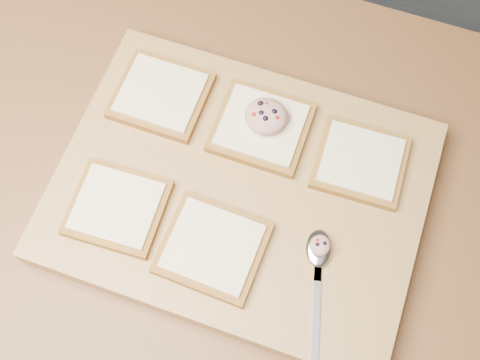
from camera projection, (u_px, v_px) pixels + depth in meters
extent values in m
plane|color=#515459|center=(206.00, 297.00, 1.72)|extent=(4.00, 4.00, 0.00)
cube|color=slate|center=(196.00, 259.00, 1.33)|extent=(1.90, 0.75, 0.84)
cube|color=brown|center=(175.00, 183.00, 0.91)|extent=(2.00, 0.80, 0.06)
cube|color=tan|center=(240.00, 192.00, 0.85)|extent=(0.50, 0.38, 0.04)
cube|color=brown|center=(161.00, 96.00, 0.88)|extent=(0.13, 0.12, 0.01)
cube|color=beige|center=(160.00, 93.00, 0.87)|extent=(0.11, 0.10, 0.00)
cube|color=brown|center=(261.00, 128.00, 0.86)|extent=(0.13, 0.12, 0.01)
cube|color=beige|center=(262.00, 125.00, 0.85)|extent=(0.11, 0.10, 0.00)
cube|color=brown|center=(360.00, 163.00, 0.84)|extent=(0.13, 0.12, 0.01)
cube|color=beige|center=(361.00, 160.00, 0.83)|extent=(0.11, 0.10, 0.00)
cube|color=brown|center=(118.00, 208.00, 0.81)|extent=(0.13, 0.12, 0.01)
cube|color=beige|center=(116.00, 206.00, 0.81)|extent=(0.11, 0.10, 0.00)
cube|color=brown|center=(213.00, 248.00, 0.79)|extent=(0.13, 0.12, 0.01)
cube|color=beige|center=(213.00, 246.00, 0.78)|extent=(0.12, 0.11, 0.00)
ellipsoid|color=tan|center=(266.00, 116.00, 0.84)|extent=(0.06, 0.06, 0.03)
sphere|color=black|center=(274.00, 112.00, 0.83)|extent=(0.01, 0.01, 0.01)
sphere|color=black|center=(260.00, 104.00, 0.83)|extent=(0.01, 0.01, 0.01)
sphere|color=black|center=(265.00, 119.00, 0.83)|extent=(0.01, 0.01, 0.01)
sphere|color=black|center=(261.00, 113.00, 0.83)|extent=(0.01, 0.01, 0.01)
sphere|color=#A5140C|center=(277.00, 118.00, 0.83)|extent=(0.01, 0.01, 0.01)
sphere|color=#A5140C|center=(266.00, 105.00, 0.83)|extent=(0.01, 0.01, 0.01)
sphere|color=#A5140C|center=(254.00, 115.00, 0.83)|extent=(0.01, 0.01, 0.01)
ellipsoid|color=silver|center=(319.00, 248.00, 0.79)|extent=(0.05, 0.06, 0.01)
cube|color=silver|center=(318.00, 269.00, 0.79)|extent=(0.02, 0.04, 0.00)
cube|color=silver|center=(316.00, 312.00, 0.77)|extent=(0.04, 0.13, 0.00)
ellipsoid|color=tan|center=(320.00, 245.00, 0.78)|extent=(0.03, 0.03, 0.01)
sphere|color=black|center=(325.00, 244.00, 0.78)|extent=(0.01, 0.01, 0.01)
sphere|color=black|center=(318.00, 245.00, 0.78)|extent=(0.01, 0.01, 0.01)
sphere|color=#A5140C|center=(317.00, 240.00, 0.78)|extent=(0.01, 0.01, 0.01)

